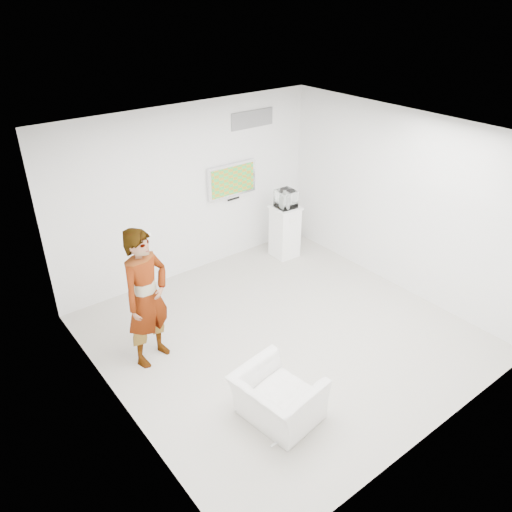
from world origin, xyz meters
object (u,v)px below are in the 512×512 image
at_px(tv, 232,180).
at_px(armchair, 277,398).
at_px(person, 147,298).
at_px(pedestal, 285,232).
at_px(floor_uplight, 295,231).

height_order(tv, armchair, tv).
bearing_deg(tv, armchair, -118.10).
distance_m(person, pedestal, 3.64).
distance_m(person, floor_uplight, 4.52).
bearing_deg(armchair, tv, -36.14).
bearing_deg(armchair, person, 11.01).
distance_m(pedestal, floor_uplight, 0.93).
relative_size(person, pedestal, 1.99).
height_order(pedestal, floor_uplight, pedestal).
bearing_deg(person, tv, 15.13).
relative_size(tv, floor_uplight, 4.09).
relative_size(person, floor_uplight, 8.16).
bearing_deg(armchair, floor_uplight, -52.21).
bearing_deg(person, floor_uplight, 3.31).
bearing_deg(floor_uplight, person, -158.28).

